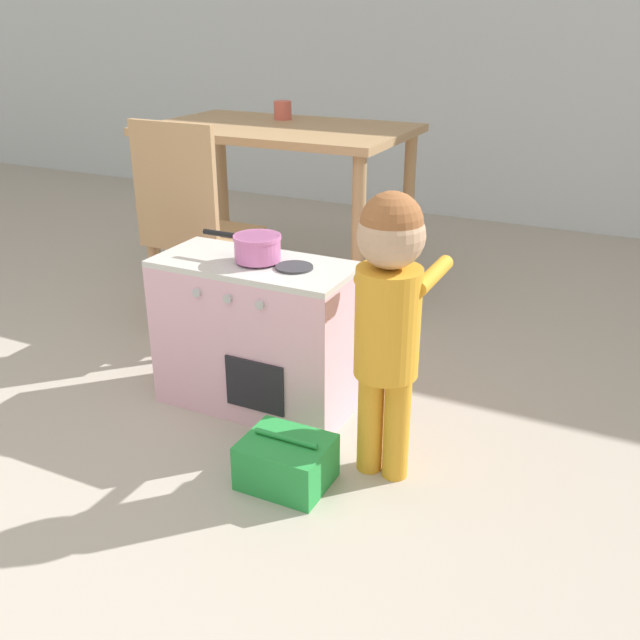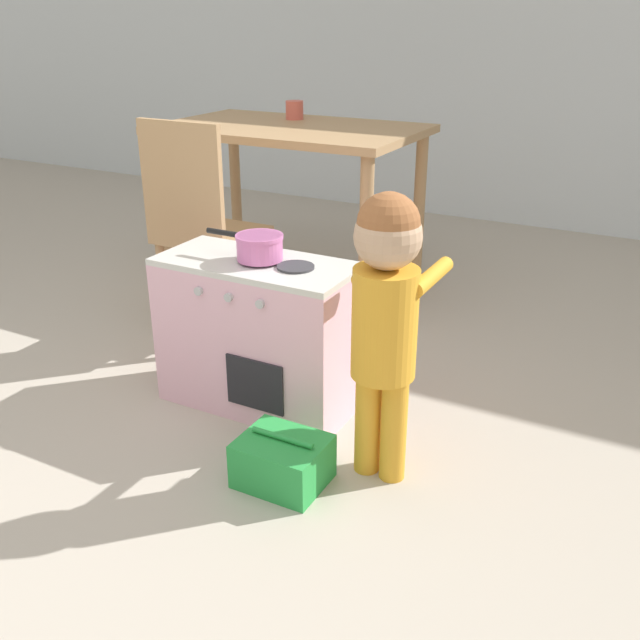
% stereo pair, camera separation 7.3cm
% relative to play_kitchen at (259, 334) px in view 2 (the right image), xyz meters
% --- Properties ---
extents(wall_back, '(10.00, 0.06, 2.60)m').
position_rel_play_kitchen_xyz_m(wall_back, '(-0.15, 2.71, 1.04)').
color(wall_back, silver).
rests_on(wall_back, ground_plane).
extents(play_kitchen, '(0.65, 0.32, 0.52)m').
position_rel_play_kitchen_xyz_m(play_kitchen, '(0.00, 0.00, 0.00)').
color(play_kitchen, '#EAB2C6').
rests_on(play_kitchen, ground_plane).
extents(toy_pot, '(0.28, 0.15, 0.08)m').
position_rel_play_kitchen_xyz_m(toy_pot, '(0.01, 0.00, 0.31)').
color(toy_pot, pink).
rests_on(toy_pot, play_kitchen).
extents(child_figure, '(0.20, 0.33, 0.84)m').
position_rel_play_kitchen_xyz_m(child_figure, '(0.53, -0.18, 0.28)').
color(child_figure, gold).
rests_on(child_figure, ground_plane).
extents(toy_basket, '(0.24, 0.20, 0.16)m').
position_rel_play_kitchen_xyz_m(toy_basket, '(0.30, -0.36, -0.19)').
color(toy_basket, green).
rests_on(toy_basket, ground_plane).
extents(dining_table, '(1.18, 0.73, 0.77)m').
position_rel_play_kitchen_xyz_m(dining_table, '(-0.49, 1.07, 0.41)').
color(dining_table, tan).
rests_on(dining_table, ground_plane).
extents(dining_chair_near, '(0.36, 0.36, 0.89)m').
position_rel_play_kitchen_xyz_m(dining_chair_near, '(-0.49, 0.36, 0.21)').
color(dining_chair_near, tan).
rests_on(dining_chair_near, ground_plane).
extents(cup_on_table, '(0.08, 0.08, 0.09)m').
position_rel_play_kitchen_xyz_m(cup_on_table, '(-0.58, 1.26, 0.56)').
color(cup_on_table, '#D15B4C').
rests_on(cup_on_table, dining_table).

